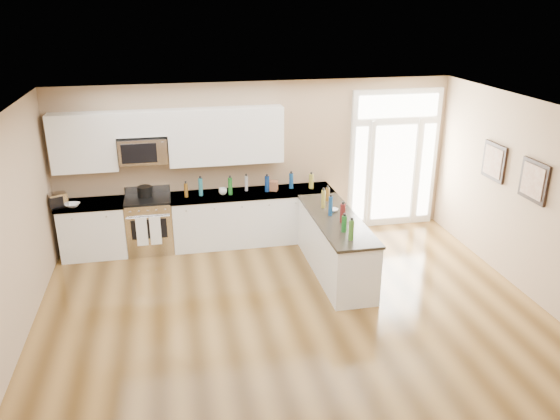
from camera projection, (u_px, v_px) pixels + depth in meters
name	position (u px, v px, depth m)	size (l,w,h in m)	color
ground	(315.00, 365.00, 6.52)	(8.00, 8.00, 0.00)	#4D3415
room_shell	(318.00, 234.00, 5.91)	(8.00, 8.00, 8.00)	tan
back_cabinet_left	(94.00, 231.00, 9.20)	(1.10, 0.66, 0.94)	white
back_cabinet_right	(253.00, 219.00, 9.71)	(2.85, 0.66, 0.94)	white
peninsula_cabinet	(335.00, 247.00, 8.59)	(0.69, 2.32, 0.94)	white
upper_cabinet_left	(83.00, 143.00, 8.79)	(1.04, 0.33, 0.95)	white
upper_cabinet_right	(226.00, 136.00, 9.23)	(1.94, 0.33, 0.95)	white
upper_cabinet_short	(141.00, 123.00, 8.87)	(0.82, 0.33, 0.40)	white
microwave	(143.00, 150.00, 8.99)	(0.78, 0.41, 0.42)	silver
entry_door	(394.00, 159.00, 10.14)	(1.70, 0.10, 2.60)	white
wall_art_near	(494.00, 162.00, 8.57)	(0.05, 0.58, 0.58)	black
wall_art_far	(534.00, 181.00, 7.66)	(0.05, 0.58, 0.58)	black
kitchen_range	(150.00, 224.00, 9.35)	(0.77, 0.68, 1.08)	silver
stockpot	(145.00, 191.00, 9.25)	(0.25, 0.25, 0.19)	black
toaster_oven	(58.00, 200.00, 8.80)	(0.27, 0.21, 0.23)	silver
cardboard_box	(272.00, 186.00, 9.59)	(0.20, 0.15, 0.17)	brown
bowl_left	(73.00, 205.00, 8.84)	(0.22, 0.22, 0.05)	white
bowl_peninsula	(333.00, 210.00, 8.63)	(0.15, 0.15, 0.05)	white
cup_counter	(223.00, 191.00, 9.39)	(0.14, 0.14, 0.11)	white
counter_bottles	(290.00, 196.00, 8.91)	(2.36, 2.44, 0.31)	#19591E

